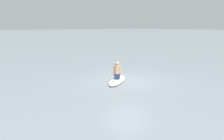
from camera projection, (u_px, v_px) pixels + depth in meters
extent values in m
plane|color=gray|center=(127.00, 80.00, 13.61)|extent=(400.00, 400.00, 0.00)
ellipsoid|color=silver|center=(117.00, 80.00, 13.34)|extent=(2.66, 2.32, 0.13)
cube|color=navy|center=(117.00, 76.00, 13.30)|extent=(0.42, 0.41, 0.31)
cylinder|color=tan|center=(117.00, 70.00, 13.23)|extent=(0.40, 0.40, 0.51)
sphere|color=tan|center=(117.00, 63.00, 13.17)|extent=(0.20, 0.20, 0.20)
cylinder|color=tan|center=(120.00, 71.00, 13.20)|extent=(0.11, 0.11, 0.56)
cylinder|color=tan|center=(114.00, 71.00, 13.28)|extent=(0.11, 0.11, 0.56)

